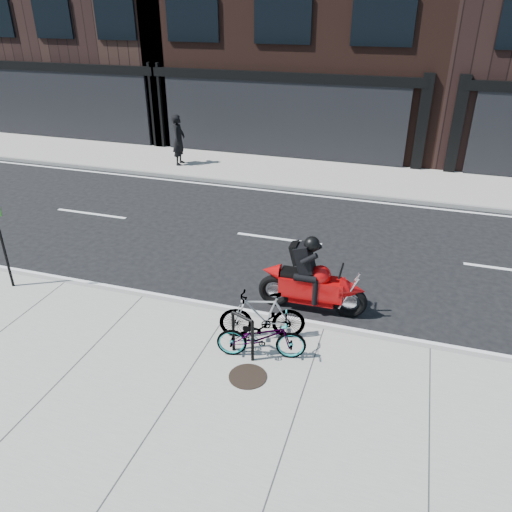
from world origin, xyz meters
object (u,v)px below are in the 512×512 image
(bicycle_rear, at_px, (262,315))
(manhole_cover, at_px, (248,376))
(motorcycle, at_px, (317,282))
(sign_post, at_px, (0,235))
(bicycle_front, at_px, (261,337))
(bike_rack, at_px, (243,332))
(pedestrian, at_px, (179,140))

(bicycle_rear, distance_m, manhole_cover, 1.27)
(motorcycle, bearing_deg, sign_post, -170.64)
(bicycle_front, distance_m, bicycle_rear, 0.57)
(bicycle_front, bearing_deg, sign_post, 70.29)
(bike_rack, height_order, pedestrian, pedestrian)
(bicycle_rear, distance_m, motorcycle, 1.58)
(bicycle_rear, height_order, sign_post, sign_post)
(bicycle_front, distance_m, pedestrian, 12.25)
(bike_rack, distance_m, bicycle_front, 0.34)
(manhole_cover, bearing_deg, motorcycle, 75.45)
(motorcycle, relative_size, pedestrian, 1.21)
(pedestrian, bearing_deg, manhole_cover, -157.24)
(motorcycle, distance_m, manhole_cover, 2.70)
(bicycle_rear, xyz_separation_m, sign_post, (-5.93, 0.13, 0.78))
(bicycle_front, height_order, manhole_cover, bicycle_front)
(manhole_cover, relative_size, sign_post, 0.31)
(pedestrian, bearing_deg, motorcycle, -147.52)
(bike_rack, distance_m, bicycle_rear, 0.65)
(bike_rack, xyz_separation_m, bicycle_rear, (0.17, 0.63, -0.02))
(bicycle_front, relative_size, bicycle_rear, 0.99)
(bike_rack, relative_size, bicycle_rear, 0.53)
(bicycle_rear, xyz_separation_m, pedestrian, (-6.35, 9.82, 0.47))
(manhole_cover, bearing_deg, bicycle_front, 85.21)
(bike_rack, height_order, sign_post, sign_post)
(bike_rack, bearing_deg, bicycle_rear, 74.87)
(bicycle_front, height_order, motorcycle, motorcycle)
(motorcycle, xyz_separation_m, manhole_cover, (-0.66, -2.55, -0.56))
(bicycle_front, distance_m, manhole_cover, 0.75)
(bicycle_front, relative_size, sign_post, 0.75)
(bike_rack, xyz_separation_m, bicycle_front, (0.32, 0.08, -0.08))
(bicycle_front, height_order, bicycle_rear, bicycle_rear)
(bike_rack, relative_size, manhole_cover, 1.30)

